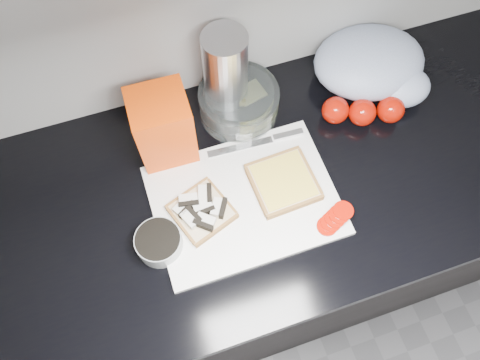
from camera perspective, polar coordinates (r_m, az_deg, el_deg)
The scene contains 14 objects.
base_cabinet at distance 1.51m, azimuth 4.43°, elevation -6.99°, with size 3.50×0.60×0.86m, color black.
countertop at distance 1.10m, azimuth 6.06°, elevation 0.67°, with size 3.50×0.64×0.04m, color black.
cutting_board at distance 1.04m, azimuth 0.53°, elevation -2.48°, with size 0.40×0.30×0.01m, color white.
bread_left at distance 1.01m, azimuth -4.77°, elevation -3.74°, with size 0.15×0.15×0.04m.
bread_right at distance 1.04m, azimuth 5.30°, elevation -0.24°, with size 0.15×0.15×0.02m.
tomato_slices at distance 1.02m, azimuth 11.51°, elevation -4.62°, with size 0.10×0.07×0.02m.
knife at distance 1.10m, azimuth 3.41°, elevation 4.90°, with size 0.23×0.03×0.01m.
seed_tub at distance 0.99m, azimuth -9.85°, elevation -7.48°, with size 0.10×0.10×0.05m.
tub_lid at distance 1.07m, azimuth -1.19°, elevation 1.21°, with size 0.10×0.10×0.01m, color white.
glass_bowl at distance 1.12m, azimuth -0.15°, elevation 9.42°, with size 0.19×0.19×0.08m.
bread_bag at distance 1.03m, azimuth -9.32°, elevation 6.30°, with size 0.12×0.11×0.19m, color #D83803.
steel_canister at distance 1.07m, azimuth -1.73°, elevation 12.62°, with size 0.10×0.10×0.24m, color silver.
grocery_bag at distance 1.21m, azimuth 15.99°, elevation 13.27°, with size 0.30×0.27×0.12m.
whole_tomatoes at distance 1.16m, azimuth 14.74°, elevation 8.16°, with size 0.19×0.11×0.07m.
Camera 1 is at (-0.27, 0.77, 1.86)m, focal length 35.00 mm.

